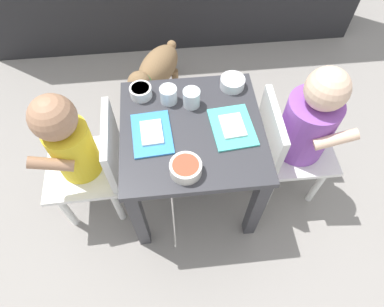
{
  "coord_description": "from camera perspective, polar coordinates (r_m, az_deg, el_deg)",
  "views": [
    {
      "loc": [
        -0.07,
        -0.69,
        1.36
      ],
      "look_at": [
        0.0,
        0.0,
        0.3
      ],
      "focal_mm": 30.79,
      "sensor_mm": 36.0,
      "label": 1
    }
  ],
  "objects": [
    {
      "name": "food_tray_left",
      "position": [
        1.12,
        -6.96,
        3.48
      ],
      "size": [
        0.14,
        0.19,
        0.02
      ],
      "color": "#388CD8",
      "rests_on": "dining_table"
    },
    {
      "name": "water_cup_left",
      "position": [
        1.18,
        -0.08,
        9.44
      ],
      "size": [
        0.06,
        0.06,
        0.07
      ],
      "color": "white",
      "rests_on": "dining_table"
    },
    {
      "name": "veggie_bowl_far",
      "position": [
        1.23,
        -8.85,
        10.58
      ],
      "size": [
        0.08,
        0.08,
        0.04
      ],
      "color": "white",
      "rests_on": "dining_table"
    },
    {
      "name": "dining_table",
      "position": [
        1.21,
        0.0,
        1.71
      ],
      "size": [
        0.5,
        0.49,
        0.46
      ],
      "color": "#333338",
      "rests_on": "ground"
    },
    {
      "name": "food_tray_right",
      "position": [
        1.14,
        7.0,
        4.62
      ],
      "size": [
        0.16,
        0.19,
        0.02
      ],
      "color": "#4CC6BC",
      "rests_on": "dining_table"
    },
    {
      "name": "water_cup_right",
      "position": [
        1.2,
        -4.08,
        9.98
      ],
      "size": [
        0.06,
        0.06,
        0.06
      ],
      "color": "white",
      "rests_on": "dining_table"
    },
    {
      "name": "ground_plane",
      "position": [
        1.52,
        0.0,
        -6.12
      ],
      "size": [
        7.0,
        7.0,
        0.0
      ],
      "primitive_type": "plane",
      "color": "gray"
    },
    {
      "name": "cereal_bowl_right_side",
      "position": [
        1.26,
        7.02,
        12.13
      ],
      "size": [
        0.09,
        0.09,
        0.04
      ],
      "color": "white",
      "rests_on": "dining_table"
    },
    {
      "name": "cereal_bowl_left_side",
      "position": [
        1.02,
        -1.09,
        -2.51
      ],
      "size": [
        0.1,
        0.1,
        0.04
      ],
      "color": "silver",
      "rests_on": "dining_table"
    },
    {
      "name": "seated_child_right",
      "position": [
        1.26,
        19.02,
        4.57
      ],
      "size": [
        0.28,
        0.28,
        0.67
      ],
      "color": "white",
      "rests_on": "ground"
    },
    {
      "name": "seated_child_left",
      "position": [
        1.21,
        -19.56,
        1.06
      ],
      "size": [
        0.29,
        0.29,
        0.65
      ],
      "color": "white",
      "rests_on": "ground"
    },
    {
      "name": "dog",
      "position": [
        1.73,
        -6.28,
        14.14
      ],
      "size": [
        0.3,
        0.37,
        0.29
      ],
      "color": "olive",
      "rests_on": "ground"
    }
  ]
}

